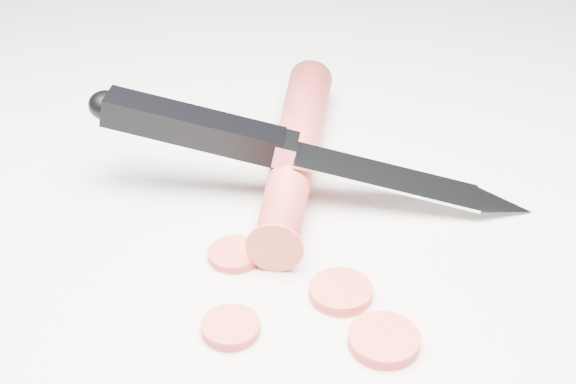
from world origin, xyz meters
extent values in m
plane|color=silver|center=(0.00, 0.00, 0.00)|extent=(2.40, 2.40, 0.00)
cylinder|color=red|center=(0.03, 0.11, 0.02)|extent=(0.12, 0.22, 0.03)
cylinder|color=#D84533|center=(0.03, -0.07, 0.00)|extent=(0.04, 0.04, 0.01)
cylinder|color=#D84533|center=(-0.03, 0.02, 0.00)|extent=(0.03, 0.03, 0.01)
cylinder|color=#D84533|center=(-0.05, -0.04, 0.00)|extent=(0.03, 0.03, 0.01)
cylinder|color=#D84533|center=(0.02, -0.03, 0.00)|extent=(0.04, 0.04, 0.01)
camera|label=1|loc=(-0.11, -0.36, 0.31)|focal=50.00mm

